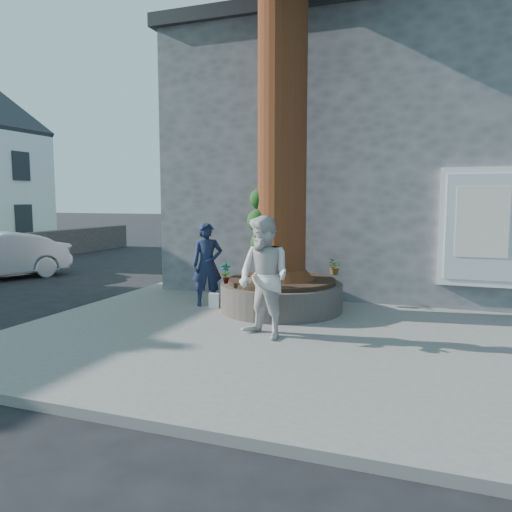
% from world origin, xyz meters
% --- Properties ---
extents(ground, '(120.00, 120.00, 0.00)m').
position_xyz_m(ground, '(0.00, 0.00, 0.00)').
color(ground, black).
rests_on(ground, ground).
extents(pavement, '(9.00, 8.00, 0.12)m').
position_xyz_m(pavement, '(1.50, 1.00, 0.06)').
color(pavement, slate).
rests_on(pavement, ground).
extents(yellow_line, '(0.10, 30.00, 0.01)m').
position_xyz_m(yellow_line, '(-3.05, 1.00, 0.00)').
color(yellow_line, yellow).
rests_on(yellow_line, ground).
extents(stone_shop, '(10.30, 8.30, 6.30)m').
position_xyz_m(stone_shop, '(2.50, 7.20, 3.16)').
color(stone_shop, '#54575A').
rests_on(stone_shop, ground).
extents(planter, '(2.30, 2.30, 0.60)m').
position_xyz_m(planter, '(0.80, 2.00, 0.41)').
color(planter, black).
rests_on(planter, pavement).
extents(man, '(0.71, 0.65, 1.64)m').
position_xyz_m(man, '(-0.70, 1.89, 0.94)').
color(man, '#151E39').
rests_on(man, pavement).
extents(woman, '(1.12, 1.03, 1.85)m').
position_xyz_m(woman, '(1.11, 0.10, 1.05)').
color(woman, beige).
rests_on(woman, pavement).
extents(shopping_bag, '(0.22, 0.16, 0.28)m').
position_xyz_m(shopping_bag, '(-0.49, 1.75, 0.26)').
color(shopping_bag, white).
rests_on(shopping_bag, pavement).
extents(plant_a, '(0.24, 0.21, 0.37)m').
position_xyz_m(plant_a, '(0.02, 1.15, 0.91)').
color(plant_a, gray).
rests_on(plant_a, planter).
extents(plant_b, '(0.27, 0.27, 0.37)m').
position_xyz_m(plant_b, '(0.87, 1.73, 0.91)').
color(plant_b, gray).
rests_on(plant_b, planter).
extents(plant_c, '(0.17, 0.17, 0.29)m').
position_xyz_m(plant_c, '(1.00, 1.15, 0.86)').
color(plant_c, gray).
rests_on(plant_c, planter).
extents(plant_d, '(0.38, 0.39, 0.33)m').
position_xyz_m(plant_d, '(1.65, 2.85, 0.89)').
color(plant_d, gray).
rests_on(plant_d, planter).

